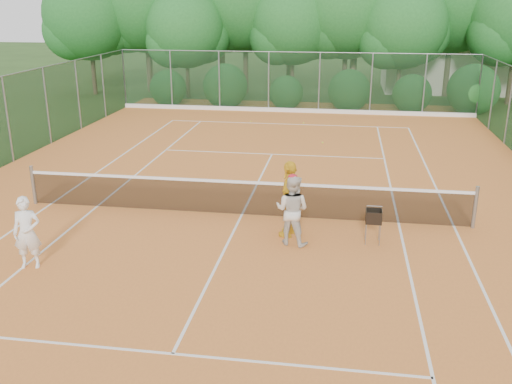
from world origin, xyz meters
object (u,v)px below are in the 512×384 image
player_white (27,233)px  player_center_grp (292,210)px  ball_hopper (374,217)px  player_yellow (290,199)px

player_white → player_center_grp: size_ratio=0.93×
player_white → player_center_grp: (5.43, 2.11, 0.05)m
player_center_grp → ball_hopper: size_ratio=2.09×
player_center_grp → ball_hopper: 1.93m
player_white → ball_hopper: bearing=3.6°
player_white → player_yellow: (5.34, 2.61, 0.15)m
player_center_grp → player_yellow: bearing=101.0°
player_white → player_yellow: player_yellow is taller
player_center_grp → player_yellow: size_ratio=0.91×
player_white → ball_hopper: size_ratio=1.94×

